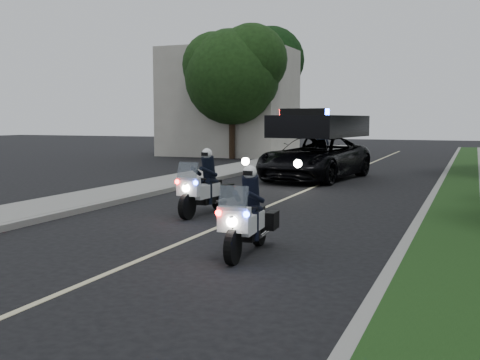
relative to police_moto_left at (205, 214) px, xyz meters
The scene contains 14 objects.
ground 3.90m from the police_moto_left, 74.67° to the right, with size 120.00×120.00×0.00m, color black.
curb_right 8.08m from the police_moto_left, 50.55° to the left, with size 0.20×60.00×0.15m, color gray.
grass_verge 8.54m from the police_moto_left, 46.92° to the left, with size 1.20×60.00×0.16m, color #193814.
curb_left 6.95m from the police_moto_left, 116.20° to the left, with size 0.20×60.00×0.15m, color gray.
sidewalk_left 7.50m from the police_moto_left, 123.76° to the left, with size 2.00×60.00×0.16m, color gray.
building_far 24.23m from the police_moto_left, 111.96° to the left, with size 8.00×6.00×7.00m, color #A8A396.
lane_marking 6.32m from the police_moto_left, 80.61° to the left, with size 0.12×50.00×0.01m, color #BFB78C.
police_moto_left is the anchor object (origin of this frame).
police_moto_right 4.36m from the police_moto_left, 54.05° to the right, with size 0.65×1.86×1.58m, color white, non-canonical shape.
police_suv 9.29m from the police_moto_left, 87.64° to the left, with size 2.85×6.15×2.99m, color black.
bicycle 15.63m from the police_moto_left, 93.44° to the left, with size 0.55×1.59×0.83m, color black.
cyclist 15.63m from the police_moto_left, 93.44° to the left, with size 0.67×0.45×1.86m, color black.
tree_left_near 20.39m from the police_moto_left, 111.24° to the left, with size 5.71×5.71×9.52m, color #1B3B13, non-canonical shape.
tree_left_far 27.19m from the police_moto_left, 108.61° to the left, with size 6.35×6.35×10.58m, color black, non-canonical shape.
Camera 1 is at (5.20, -9.02, 2.39)m, focal length 42.71 mm.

